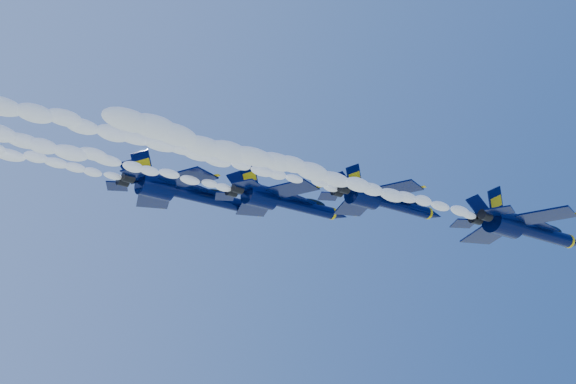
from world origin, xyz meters
TOP-DOWN VIEW (x-y plane):
  - jet_lead at (15.56, -14.62)m, footprint 18.53×15.20m
  - smoke_trail_jet_lead at (-13.72, -14.62)m, footprint 42.72×2.21m
  - jet_second at (2.99, -5.15)m, footprint 16.37×13.43m
  - smoke_trail_jet_second at (-25.36, -5.15)m, footprint 42.72×1.96m
  - jet_third at (-4.00, 5.05)m, footprint 17.52×14.37m
  - smoke_trail_jet_third at (-32.85, 5.05)m, footprint 42.72×2.09m
  - jet_fourth at (-14.35, 11.22)m, footprint 18.94×15.54m

SIDE VIEW (x-z plane):
  - smoke_trail_jet_lead at x=-13.72m, z-range 148.11..150.11m
  - jet_lead at x=15.56m, z-range 146.11..153.00m
  - smoke_trail_jet_second at x=-25.36m, z-range 151.69..153.45m
  - jet_second at x=2.99m, z-range 149.95..156.04m
  - smoke_trail_jet_third at x=-32.85m, z-range 153.17..155.06m
  - jet_third at x=-4.00m, z-range 151.30..157.81m
  - jet_fourth at x=-14.35m, z-range 151.87..158.91m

